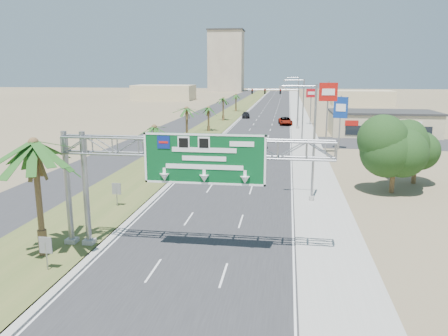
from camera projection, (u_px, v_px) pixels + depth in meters
name	position (u px, v px, depth m)	size (l,w,h in m)	color
road	(269.00, 112.00, 123.87)	(12.00, 300.00, 0.02)	#28282B
sidewalk_right	(299.00, 112.00, 122.67)	(4.00, 300.00, 0.10)	#9E9B93
median_grass	(234.00, 111.00, 125.27)	(7.00, 300.00, 0.12)	#465626
opposing_road	(210.00, 111.00, 126.26)	(8.00, 300.00, 0.02)	#28282B
sign_gantry	(180.00, 156.00, 25.99)	(16.75, 1.24, 7.50)	gray
palm_near	(34.00, 144.00, 25.08)	(5.70, 5.70, 8.35)	brown
palm_row_b	(154.00, 128.00, 48.76)	(3.99, 3.99, 5.95)	brown
palm_row_c	(187.00, 109.00, 64.06)	(3.99, 3.99, 6.75)	brown
palm_row_d	(208.00, 108.00, 81.73)	(3.99, 3.99, 5.45)	brown
palm_row_e	(223.00, 99.00, 99.95)	(3.99, 3.99, 6.15)	brown
palm_row_f	(236.00, 95.00, 124.20)	(3.99, 3.99, 5.75)	brown
streetlight_near	(311.00, 148.00, 36.77)	(3.27, 0.44, 10.00)	gray
streetlight_mid	(301.00, 115.00, 65.77)	(3.27, 0.44, 10.00)	gray
streetlight_far	(297.00, 100.00, 100.58)	(3.27, 0.44, 10.00)	gray
signal_mast	(288.00, 104.00, 85.35)	(10.28, 0.71, 8.00)	gray
store_building	(382.00, 124.00, 77.82)	(18.00, 10.00, 4.00)	#C8B387
oak_near	(395.00, 145.00, 39.59)	(4.50, 4.50, 6.80)	brown
oak_far	(417.00, 146.00, 43.19)	(3.50, 3.50, 5.60)	brown
median_signback_a	(46.00, 248.00, 24.12)	(0.75, 0.08, 2.08)	gray
median_signback_b	(117.00, 191.00, 35.82)	(0.75, 0.08, 2.08)	gray
tower_distant	(226.00, 61.00, 259.97)	(20.00, 16.00, 35.00)	tan
building_distant_left	(164.00, 93.00, 177.89)	(24.00, 14.00, 6.00)	#C8B387
building_distant_right	(362.00, 98.00, 148.12)	(20.00, 12.00, 5.00)	#C8B387
car_left_lane	(222.00, 145.00, 61.91)	(1.98, 4.93, 1.68)	black
car_mid_lane	(261.00, 144.00, 62.98)	(1.73, 4.97, 1.64)	maroon
car_right_lane	(285.00, 121.00, 93.18)	(2.66, 5.78, 1.61)	gray
car_far	(246.00, 115.00, 107.53)	(1.91, 4.69, 1.36)	black
pole_sign_red_near	(328.00, 97.00, 57.63)	(2.42, 0.59, 9.84)	gray
pole_sign_blue	(341.00, 110.00, 62.16)	(1.95, 1.08, 7.77)	gray
pole_sign_red_far	(311.00, 96.00, 91.99)	(2.14, 1.14, 7.81)	gray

